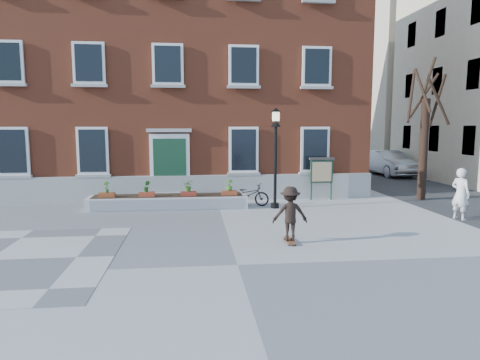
{
  "coord_description": "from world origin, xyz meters",
  "views": [
    {
      "loc": [
        -1.01,
        -9.65,
        3.26
      ],
      "look_at": [
        0.5,
        4.0,
        1.5
      ],
      "focal_mm": 32.0,
      "sensor_mm": 36.0,
      "label": 1
    }
  ],
  "objects": [
    {
      "name": "ground",
      "position": [
        0.0,
        0.0,
        0.0
      ],
      "size": [
        100.0,
        100.0,
        0.0
      ],
      "primitive_type": "plane",
      "color": "#949496",
      "rests_on": "ground"
    },
    {
      "name": "bicycle",
      "position": [
        1.22,
        7.46,
        0.45
      ],
      "size": [
        1.82,
        1.21,
        0.91
      ],
      "primitive_type": "imported",
      "rotation": [
        0.0,
        0.0,
        1.18
      ],
      "color": "black",
      "rests_on": "ground"
    },
    {
      "name": "parked_car",
      "position": [
        11.72,
        17.06,
        0.81
      ],
      "size": [
        2.07,
        5.04,
        1.62
      ],
      "primitive_type": "imported",
      "rotation": [
        0.0,
        0.0,
        0.07
      ],
      "color": "#A7A9AC",
      "rests_on": "ground"
    },
    {
      "name": "bystander",
      "position": [
        8.19,
        4.02,
        0.9
      ],
      "size": [
        0.66,
        0.78,
        1.81
      ],
      "primitive_type": "imported",
      "rotation": [
        0.0,
        0.0,
        1.98
      ],
      "color": "white",
      "rests_on": "ground"
    },
    {
      "name": "brick_building",
      "position": [
        -2.0,
        13.98,
        6.3
      ],
      "size": [
        18.4,
        10.85,
        12.6
      ],
      "color": "#984329",
      "rests_on": "ground"
    },
    {
      "name": "planter_assembly",
      "position": [
        -1.99,
        7.18,
        0.31
      ],
      "size": [
        6.2,
        1.12,
        1.15
      ],
      "color": "silver",
      "rests_on": "ground"
    },
    {
      "name": "bare_tree",
      "position": [
        9.01,
        8.01,
        2.79
      ],
      "size": [
        1.83,
        1.83,
        6.16
      ],
      "color": "black",
      "rests_on": "ground"
    },
    {
      "name": "side_street",
      "position": [
        17.99,
        19.78,
        7.02
      ],
      "size": [
        15.2,
        36.0,
        14.5
      ],
      "color": "#343437",
      "rests_on": "ground"
    },
    {
      "name": "lamp_post",
      "position": [
        2.2,
        6.79,
        2.54
      ],
      "size": [
        0.4,
        0.4,
        3.93
      ],
      "color": "black",
      "rests_on": "ground"
    },
    {
      "name": "notice_board",
      "position": [
        4.58,
        8.43,
        1.26
      ],
      "size": [
        1.1,
        0.16,
        1.87
      ],
      "color": "#183123",
      "rests_on": "ground"
    },
    {
      "name": "skateboarder",
      "position": [
        1.65,
        1.74,
        0.83
      ],
      "size": [
        1.01,
        0.78,
        1.59
      ],
      "color": "brown",
      "rests_on": "ground"
    }
  ]
}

